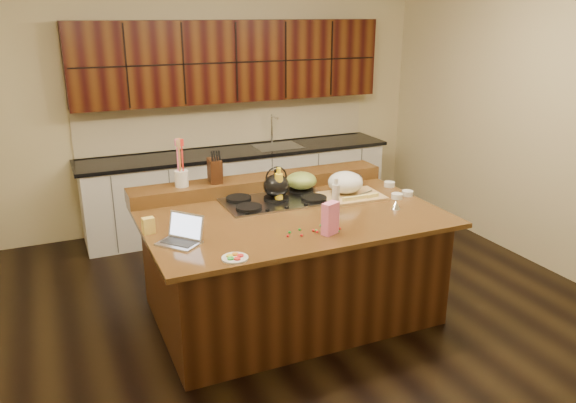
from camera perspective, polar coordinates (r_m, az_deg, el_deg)
name	(u,v)px	position (r m, az deg, el deg)	size (l,w,h in m)	color
room	(291,162)	(4.48, 0.26, 4.05)	(5.52, 5.02, 2.72)	black
island	(290,263)	(4.78, 0.24, -6.27)	(2.40, 1.60, 0.92)	black
back_ledge	(260,183)	(5.20, -2.90, 1.89)	(2.40, 0.30, 0.12)	black
cooktop	(276,200)	(4.86, -1.19, 0.14)	(0.92, 0.52, 0.05)	gray
back_counter	(237,146)	(6.69, -5.22, 5.67)	(3.70, 0.66, 2.40)	silver
kettle	(276,186)	(4.82, -1.20, 1.62)	(0.23, 0.23, 0.20)	black
green_bowl	(301,181)	(5.06, 1.37, 2.14)	(0.28, 0.28, 0.15)	olive
laptop	(182,235)	(4.08, -10.71, -3.38)	(0.36, 0.36, 0.20)	#B7B7BC
oil_bottle	(279,189)	(4.77, -0.93, 1.29)	(0.07, 0.07, 0.27)	yellow
vinegar_bottle	(336,199)	(4.56, 4.86, 0.24)	(0.06, 0.06, 0.25)	silver
wooden_tray	(347,185)	(5.02, 6.00, 1.63)	(0.56, 0.44, 0.22)	tan
ramekin_a	(407,193)	(5.14, 12.04, 0.83)	(0.10, 0.10, 0.04)	white
ramekin_b	(389,184)	(5.38, 10.26, 1.74)	(0.10, 0.10, 0.04)	white
ramekin_c	(397,196)	(5.04, 11.01, 0.55)	(0.10, 0.10, 0.04)	white
strainer_bowl	(350,183)	(5.29, 6.30, 1.92)	(0.24, 0.24, 0.09)	#996B3F
kitchen_timer	(396,205)	(4.77, 10.89, -0.34)	(0.08, 0.08, 0.07)	silver
pink_bag	(330,218)	(4.14, 4.31, -1.72)	(0.13, 0.07, 0.24)	pink
candy_plate	(235,258)	(3.78, -5.41, -5.74)	(0.18, 0.18, 0.01)	white
package_box	(148,226)	(4.29, -13.99, -2.39)	(0.09, 0.06, 0.12)	#F3CE56
utensil_crock	(182,178)	(4.97, -10.77, 2.31)	(0.12, 0.12, 0.14)	white
knife_block	(215,171)	(5.03, -7.44, 3.12)	(0.11, 0.17, 0.21)	black
gumdrop_0	(328,226)	(4.31, 4.07, -2.50)	(0.02, 0.02, 0.02)	red
gumdrop_1	(290,232)	(4.18, 0.17, -3.14)	(0.02, 0.02, 0.02)	#198C26
gumdrop_2	(302,235)	(4.12, 1.39, -3.45)	(0.02, 0.02, 0.02)	red
gumdrop_3	(328,229)	(4.25, 4.10, -2.79)	(0.02, 0.02, 0.02)	#198C26
gumdrop_4	(322,228)	(4.26, 3.49, -2.71)	(0.02, 0.02, 0.02)	red
gumdrop_5	(338,231)	(4.22, 5.11, -3.00)	(0.02, 0.02, 0.02)	#198C26
gumdrop_6	(317,232)	(4.19, 2.97, -3.09)	(0.02, 0.02, 0.02)	red
gumdrop_7	(321,225)	(4.32, 3.36, -2.43)	(0.02, 0.02, 0.02)	#198C26
gumdrop_8	(313,231)	(4.21, 2.60, -2.96)	(0.02, 0.02, 0.02)	red
gumdrop_9	(316,231)	(4.21, 2.88, -2.96)	(0.02, 0.02, 0.02)	#198C26
gumdrop_10	(288,236)	(4.11, -0.02, -3.51)	(0.02, 0.02, 0.02)	red
gumdrop_11	(300,230)	(4.23, 1.19, -2.87)	(0.02, 0.02, 0.02)	#198C26
gumdrop_12	(340,229)	(4.26, 5.28, -2.76)	(0.02, 0.02, 0.02)	red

